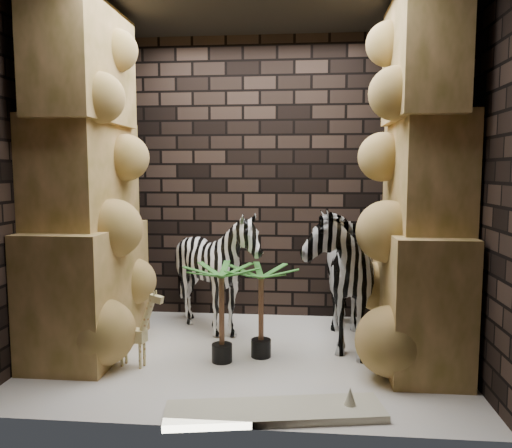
# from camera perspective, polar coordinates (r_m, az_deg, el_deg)

# --- Properties ---
(floor) EXTENTS (3.50, 3.50, 0.00)m
(floor) POSITION_cam_1_polar(r_m,az_deg,el_deg) (4.50, -1.02, -14.57)
(floor) COLOR silver
(floor) RESTS_ON ground
(wall_back) EXTENTS (3.50, 0.00, 3.50)m
(wall_back) POSITION_cam_1_polar(r_m,az_deg,el_deg) (5.46, 0.43, 5.15)
(wall_back) COLOR black
(wall_back) RESTS_ON ground
(wall_front) EXTENTS (3.50, 0.00, 3.50)m
(wall_front) POSITION_cam_1_polar(r_m,az_deg,el_deg) (2.97, -3.79, 4.44)
(wall_front) COLOR black
(wall_front) RESTS_ON ground
(wall_left) EXTENTS (0.00, 3.00, 3.00)m
(wall_left) POSITION_cam_1_polar(r_m,az_deg,el_deg) (4.74, -22.65, 4.57)
(wall_left) COLOR black
(wall_left) RESTS_ON ground
(wall_right) EXTENTS (0.00, 3.00, 3.00)m
(wall_right) POSITION_cam_1_polar(r_m,az_deg,el_deg) (4.37, 22.43, 4.49)
(wall_right) COLOR black
(wall_right) RESTS_ON ground
(rock_pillar_left) EXTENTS (0.68, 1.30, 3.00)m
(rock_pillar_left) POSITION_cam_1_polar(r_m,az_deg,el_deg) (4.59, -18.78, 4.68)
(rock_pillar_left) COLOR tan
(rock_pillar_left) RESTS_ON floor
(rock_pillar_right) EXTENTS (0.58, 1.25, 3.00)m
(rock_pillar_right) POSITION_cam_1_polar(r_m,az_deg,el_deg) (4.29, 18.20, 4.63)
(rock_pillar_right) COLOR tan
(rock_pillar_right) RESTS_ON floor
(zebra_right) EXTENTS (0.75, 1.32, 1.52)m
(zebra_right) POSITION_cam_1_polar(r_m,az_deg,el_deg) (4.66, 8.86, -4.21)
(zebra_right) COLOR white
(zebra_right) RESTS_ON floor
(zebra_left) EXTENTS (1.00, 1.23, 1.10)m
(zebra_left) POSITION_cam_1_polar(r_m,az_deg,el_deg) (4.94, -4.51, -6.06)
(zebra_left) COLOR white
(zebra_left) RESTS_ON floor
(giraffe_toy) EXTENTS (0.35, 0.18, 0.66)m
(giraffe_toy) POSITION_cam_1_polar(r_m,az_deg,el_deg) (4.28, -13.77, -11.17)
(giraffe_toy) COLOR #D9CB89
(giraffe_toy) RESTS_ON floor
(palm_front) EXTENTS (0.36, 0.36, 0.79)m
(palm_front) POSITION_cam_1_polar(r_m,az_deg,el_deg) (4.35, 0.57, -9.82)
(palm_front) COLOR #216322
(palm_front) RESTS_ON floor
(palm_back) EXTENTS (0.36, 0.36, 0.82)m
(palm_back) POSITION_cam_1_polar(r_m,az_deg,el_deg) (4.24, -3.89, -10.01)
(palm_back) COLOR #216322
(palm_back) RESTS_ON floor
(surfboard) EXTENTS (1.46, 0.59, 0.05)m
(surfboard) POSITION_cam_1_polar(r_m,az_deg,el_deg) (3.50, 2.13, -20.36)
(surfboard) COLOR beige
(surfboard) RESTS_ON floor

